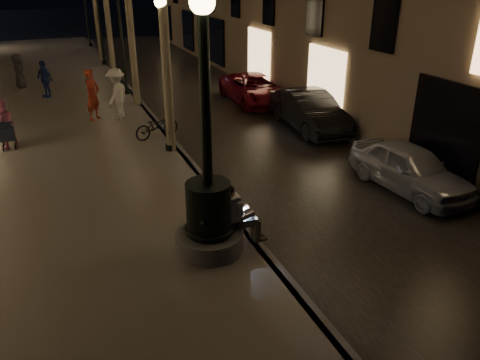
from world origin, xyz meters
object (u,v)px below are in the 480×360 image
car_front (410,168)px  pedestrian_dark (19,71)px  pedestrian_red (93,95)px  lamp_curb_c (98,12)px  car_third (254,89)px  pedestrian_pink (3,124)px  bicycle (157,126)px  lamp_curb_a (164,53)px  lamp_curb_b (120,26)px  stroller (7,132)px  pedestrian_blue (45,79)px  pedestrian_white (117,94)px  fountain_lamppost (209,205)px  seated_man_laptop (237,213)px  car_second (309,111)px  lamp_curb_d (85,3)px

car_front → pedestrian_dark: bearing=117.7°
pedestrian_red → pedestrian_dark: size_ratio=1.19×
lamp_curb_c → car_third: lamp_curb_c is taller
pedestrian_pink → bicycle: bearing=148.8°
lamp_curb_a → lamp_curb_b: (0.00, 8.00, 0.00)m
stroller → pedestrian_blue: 6.75m
lamp_curb_a → pedestrian_white: bearing=103.0°
lamp_curb_c → car_third: (5.14, -11.00, -2.61)m
pedestrian_red → pedestrian_pink: (-3.00, -2.19, -0.17)m
car_third → bicycle: (-5.24, -3.66, -0.00)m
lamp_curb_a → car_front: size_ratio=1.30×
lamp_curb_c → bicycle: bearing=-90.4°
lamp_curb_a → car_third: 7.63m
stroller → pedestrian_pink: bearing=164.1°
fountain_lamppost → seated_man_laptop: (0.61, 0.00, -0.29)m
car_third → pedestrian_red: (-6.96, -0.63, 0.54)m
pedestrian_red → bicycle: 3.53m
car_front → car_second: size_ratio=0.85×
bicycle → pedestrian_dark: bearing=7.9°
lamp_curb_a → pedestrian_pink: 5.75m
lamp_curb_d → car_front: 29.51m
lamp_curb_c → car_front: (5.34, -20.91, -2.61)m
stroller → pedestrian_dark: bearing=86.3°
seated_man_laptop → lamp_curb_b: (0.09, 14.00, 2.32)m
fountain_lamppost → pedestrian_white: bearing=91.5°
pedestrian_dark → bicycle: 10.82m
lamp_curb_d → stroller: bearing=-102.3°
lamp_curb_c → car_third: 12.42m
stroller → car_second: bearing=-10.2°
pedestrian_white → bicycle: (0.86, -2.79, -0.54)m
lamp_curb_a → lamp_curb_b: same height
pedestrian_pink → pedestrian_blue: bearing=-123.0°
car_third → stroller: bearing=-162.1°
lamp_curb_c → car_second: bearing=-70.2°
lamp_curb_a → bicycle: (-0.10, 1.34, -2.61)m
lamp_curb_d → car_third: bearing=-74.9°
lamp_curb_b → pedestrian_blue: size_ratio=2.95×
pedestrian_blue → bicycle: bearing=-12.6°
lamp_curb_d → car_front: size_ratio=1.30×
pedestrian_dark → lamp_curb_b: bearing=-138.9°
lamp_curb_c → car_third: size_ratio=1.06×
stroller → pedestrian_red: 3.71m
stroller → seated_man_laptop: bearing=-62.4°
car_second → lamp_curb_c: bearing=113.4°
pedestrian_red → pedestrian_pink: bearing=166.7°
fountain_lamppost → pedestrian_dark: (-3.86, 17.19, -0.20)m
car_second → pedestrian_pink: bearing=175.7°
lamp_curb_a → car_third: size_ratio=1.06×
fountain_lamppost → lamp_curb_c: size_ratio=1.08×
car_front → lamp_curb_d: bearing=96.6°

